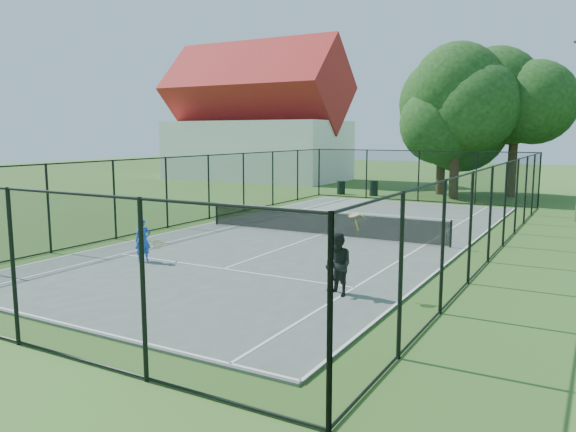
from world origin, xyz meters
The scene contains 12 objects.
ground centered at (0.00, 0.00, 0.00)m, with size 120.00×120.00×0.00m, color #375B1F.
tennis_court centered at (0.00, 0.00, 0.03)m, with size 11.00×24.00×0.06m, color #4C5954.
tennis_net centered at (0.00, 0.00, 0.58)m, with size 10.08×0.08×0.95m.
fence centered at (0.00, 0.00, 1.50)m, with size 13.10×26.10×3.00m.
tree_near_left centered at (0.10, 17.66, 5.03)m, with size 6.28×6.28×8.18m.
tree_near_mid centered at (1.46, 15.52, 5.09)m, with size 6.32×6.32×8.27m.
tree_near_right centered at (4.36, 18.50, 5.01)m, with size 5.72×5.72×7.89m.
building centered at (-17.00, 22.00, 4.93)m, with size 15.30×8.15×11.87m.
trash_bin_left centered at (-5.57, 14.40, 0.44)m, with size 0.58×0.58×0.87m.
trash_bin_right centered at (-3.38, 14.64, 0.50)m, with size 0.58×0.58×0.99m.
player_blue centered at (-2.73, -6.81, 0.72)m, with size 0.85×0.57×1.31m.
player_black centered at (4.00, -7.20, 0.83)m, with size 0.93×0.92×2.02m.
Camera 1 is at (9.46, -19.35, 3.97)m, focal length 35.00 mm.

